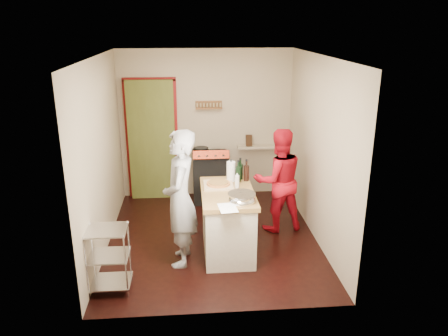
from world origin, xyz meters
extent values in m
plane|color=black|center=(0.00, 0.00, 0.00)|extent=(3.50, 3.50, 0.00)
cube|color=tan|center=(0.00, 1.75, 1.30)|extent=(3.00, 0.04, 2.60)
cube|color=#565B23|center=(-0.95, 1.80, 1.05)|extent=(0.80, 0.40, 2.10)
cube|color=maroon|center=(-1.37, 1.73, 1.05)|extent=(0.06, 0.06, 2.10)
cube|color=maroon|center=(-0.53, 1.73, 1.05)|extent=(0.06, 0.06, 2.10)
cube|color=maroon|center=(-0.95, 1.73, 2.10)|extent=(0.90, 0.06, 0.06)
cube|color=brown|center=(0.05, 1.70, 1.60)|extent=(0.46, 0.09, 0.03)
cube|color=brown|center=(0.05, 1.74, 1.66)|extent=(0.46, 0.02, 0.12)
cube|color=olive|center=(0.05, 1.70, 1.66)|extent=(0.42, 0.04, 0.07)
cube|color=tan|center=(0.95, 1.65, 0.90)|extent=(0.80, 0.18, 0.04)
cube|color=black|center=(0.75, 1.65, 1.02)|extent=(0.10, 0.14, 0.22)
cube|color=tan|center=(-1.50, 0.00, 1.30)|extent=(0.04, 3.50, 2.60)
cube|color=tan|center=(1.50, 0.00, 1.30)|extent=(0.04, 3.50, 2.60)
cube|color=white|center=(0.00, 0.00, 2.61)|extent=(3.00, 3.50, 0.02)
cube|color=black|center=(0.05, 1.43, 0.40)|extent=(0.60, 0.55, 0.80)
cube|color=black|center=(0.05, 1.43, 0.83)|extent=(0.60, 0.55, 0.06)
cube|color=maroon|center=(0.05, 1.15, 0.92)|extent=(0.60, 0.15, 0.17)
cylinder|color=black|center=(-0.10, 1.56, 0.91)|extent=(0.26, 0.26, 0.05)
cylinder|color=silver|center=(-1.50, -1.38, 0.40)|extent=(0.02, 0.02, 0.80)
cylinder|color=silver|center=(-1.06, -1.38, 0.40)|extent=(0.02, 0.02, 0.80)
cylinder|color=silver|center=(-1.50, -1.02, 0.40)|extent=(0.02, 0.02, 0.80)
cylinder|color=silver|center=(-1.06, -1.02, 0.40)|extent=(0.02, 0.02, 0.80)
cube|color=silver|center=(-1.28, -1.20, 0.10)|extent=(0.48, 0.40, 0.02)
cube|color=silver|center=(-1.28, -1.20, 0.45)|extent=(0.48, 0.40, 0.02)
cube|color=silver|center=(-1.28, -1.20, 0.78)|extent=(0.48, 0.40, 0.02)
cube|color=beige|center=(0.18, -0.40, 0.42)|extent=(0.64, 1.12, 0.83)
cube|color=#A17A3D|center=(0.18, -0.40, 0.86)|extent=(0.70, 1.18, 0.06)
cube|color=#E5C28B|center=(0.07, -0.20, 0.90)|extent=(0.40, 0.40, 0.02)
cylinder|color=#C4773D|center=(0.07, -0.20, 0.93)|extent=(0.32, 0.32, 0.02)
ellipsoid|color=silver|center=(0.32, -0.77, 0.94)|extent=(0.35, 0.35, 0.11)
cylinder|color=white|center=(0.27, -0.01, 1.03)|extent=(0.12, 0.12, 0.28)
cylinder|color=silver|center=(0.32, -0.28, 0.97)|extent=(0.06, 0.06, 0.17)
cube|color=white|center=(0.13, -0.95, 0.89)|extent=(0.24, 0.32, 0.00)
cylinder|color=black|center=(0.41, 0.06, 1.04)|extent=(0.08, 0.08, 0.31)
cylinder|color=black|center=(0.48, -0.02, 1.04)|extent=(0.08, 0.08, 0.31)
cylinder|color=black|center=(0.37, -0.05, 1.04)|extent=(0.08, 0.08, 0.31)
imported|color=#B0B0B5|center=(-0.44, -0.63, 0.89)|extent=(0.47, 0.68, 1.79)
imported|color=#B20B1A|center=(1.00, 0.23, 0.79)|extent=(0.85, 0.71, 1.57)
camera|label=1|loc=(-0.32, -5.76, 3.04)|focal=35.00mm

